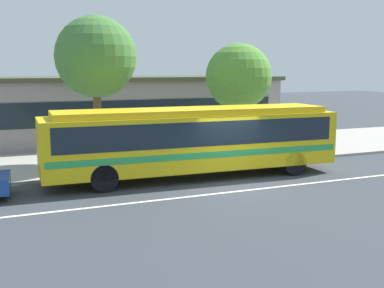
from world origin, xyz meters
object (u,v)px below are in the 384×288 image
(pedestrian_waiting_near_sign, at_px, (181,139))
(street_tree_near_stop, at_px, (96,57))
(street_tree_mid_block, at_px, (239,77))
(transit_bus, at_px, (194,137))

(pedestrian_waiting_near_sign, bearing_deg, street_tree_near_stop, 163.72)
(pedestrian_waiting_near_sign, height_order, street_tree_near_stop, street_tree_near_stop)
(pedestrian_waiting_near_sign, height_order, street_tree_mid_block, street_tree_mid_block)
(street_tree_near_stop, bearing_deg, pedestrian_waiting_near_sign, -16.28)
(transit_bus, height_order, street_tree_mid_block, street_tree_mid_block)
(pedestrian_waiting_near_sign, distance_m, street_tree_mid_block, 5.12)
(transit_bus, distance_m, street_tree_mid_block, 6.88)
(street_tree_near_stop, xyz_separation_m, street_tree_mid_block, (7.50, 0.76, -0.91))
(street_tree_near_stop, relative_size, street_tree_mid_block, 1.18)
(pedestrian_waiting_near_sign, xyz_separation_m, street_tree_near_stop, (-3.61, 1.05, 3.68))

